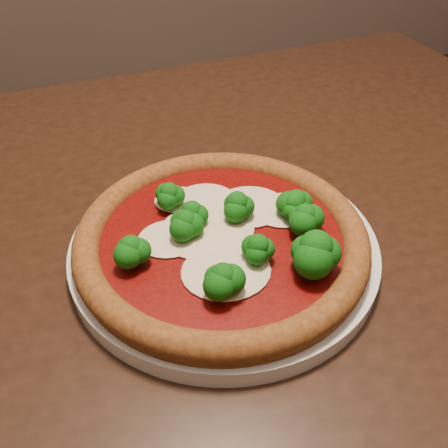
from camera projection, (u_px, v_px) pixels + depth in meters
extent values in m
cube|color=black|center=(231.00, 245.00, 0.55)|extent=(1.22, 1.03, 0.04)
cylinder|color=black|center=(357.00, 205.00, 1.21)|extent=(0.06, 0.06, 0.71)
cylinder|color=silver|center=(224.00, 248.00, 0.50)|extent=(0.31, 0.31, 0.02)
cylinder|color=brown|center=(221.00, 242.00, 0.49)|extent=(0.28, 0.28, 0.01)
torus|color=brown|center=(221.00, 237.00, 0.48)|extent=(0.28, 0.28, 0.03)
cylinder|color=#6A0705|center=(221.00, 237.00, 0.48)|extent=(0.23, 0.23, 0.00)
ellipsoid|color=beige|center=(207.00, 230.00, 0.48)|extent=(0.09, 0.08, 0.01)
ellipsoid|color=beige|center=(169.00, 238.00, 0.47)|extent=(0.06, 0.06, 0.00)
ellipsoid|color=beige|center=(226.00, 270.00, 0.44)|extent=(0.08, 0.07, 0.01)
ellipsoid|color=beige|center=(178.00, 199.00, 0.52)|extent=(0.05, 0.05, 0.00)
ellipsoid|color=beige|center=(249.00, 206.00, 0.51)|extent=(0.08, 0.07, 0.01)
ellipsoid|color=beige|center=(204.00, 201.00, 0.52)|extent=(0.07, 0.06, 0.01)
ellipsoid|color=beige|center=(283.00, 210.00, 0.51)|extent=(0.06, 0.06, 0.01)
ellipsoid|color=#127312|center=(185.00, 222.00, 0.46)|extent=(0.04, 0.04, 0.03)
ellipsoid|color=#127312|center=(237.00, 204.00, 0.49)|extent=(0.04, 0.04, 0.03)
ellipsoid|color=#127312|center=(131.00, 248.00, 0.44)|extent=(0.04, 0.04, 0.03)
ellipsoid|color=#127312|center=(170.00, 194.00, 0.50)|extent=(0.03, 0.03, 0.03)
ellipsoid|color=#127312|center=(223.00, 278.00, 0.41)|extent=(0.04, 0.04, 0.03)
ellipsoid|color=#127312|center=(296.00, 201.00, 0.49)|extent=(0.04, 0.04, 0.03)
ellipsoid|color=#127312|center=(305.00, 216.00, 0.47)|extent=(0.04, 0.04, 0.03)
ellipsoid|color=#127312|center=(192.00, 212.00, 0.48)|extent=(0.03, 0.03, 0.03)
ellipsoid|color=#127312|center=(258.00, 247.00, 0.44)|extent=(0.03, 0.03, 0.03)
ellipsoid|color=#127312|center=(316.00, 249.00, 0.43)|extent=(0.05, 0.05, 0.04)
ellipsoid|color=#127312|center=(294.00, 204.00, 0.49)|extent=(0.04, 0.04, 0.03)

